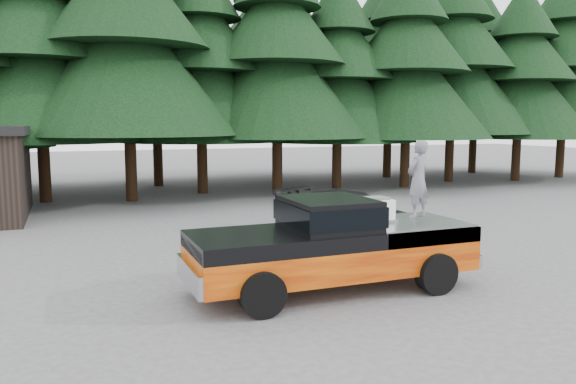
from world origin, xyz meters
name	(u,v)px	position (x,y,z in m)	size (l,w,h in m)	color
ground	(261,289)	(0.00, 0.00, 0.00)	(120.00, 120.00, 0.00)	#4A4A4C
pickup_truck	(332,259)	(1.33, -0.61, 0.67)	(6.00, 2.04, 1.33)	orange
truck_cab	(328,213)	(1.23, -0.61, 1.62)	(1.66, 1.90, 0.59)	black
air_compressor	(375,211)	(2.44, -0.39, 1.56)	(0.67, 0.56, 0.46)	white
man_on_bed	(418,179)	(3.57, -0.29, 2.19)	(0.63, 0.41, 1.72)	slate
parked_car	(351,214)	(4.24, 4.05, 0.69)	(1.93, 4.75, 1.38)	black
treeline	(151,31)	(0.42, 17.20, 7.72)	(60.15, 16.05, 17.50)	black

